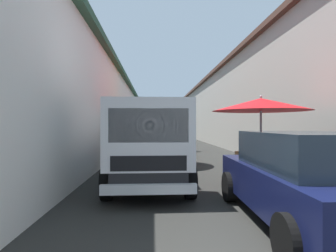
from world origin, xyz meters
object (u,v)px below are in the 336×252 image
at_px(fruit_stall_near_right, 155,121).
at_px(fruit_stall_far_left, 161,121).
at_px(hatchback_car, 306,178).
at_px(fruit_stall_near_left, 153,119).
at_px(fruit_stall_mid_lane, 259,117).
at_px(plastic_stool, 250,166).
at_px(vendor_by_crates, 190,136).
at_px(delivery_truck, 149,147).

xyz_separation_m(fruit_stall_near_right, fruit_stall_far_left, (-9.72, -0.18, -0.16)).
bearing_deg(hatchback_car, fruit_stall_near_left, 14.05).
bearing_deg(fruit_stall_near_right, fruit_stall_mid_lane, -168.97).
xyz_separation_m(hatchback_car, plastic_stool, (3.96, -0.51, -0.41)).
relative_size(fruit_stall_far_left, vendor_by_crates, 1.77).
bearing_deg(plastic_stool, fruit_stall_far_left, 45.18).
height_order(fruit_stall_far_left, plastic_stool, fruit_stall_far_left).
bearing_deg(delivery_truck, fruit_stall_far_left, -5.16).
bearing_deg(vendor_by_crates, fruit_stall_near_left, 141.27).
distance_m(fruit_stall_near_left, delivery_truck, 7.22).
bearing_deg(hatchback_car, fruit_stall_near_right, 7.95).
xyz_separation_m(fruit_stall_mid_lane, fruit_stall_near_right, (13.46, 2.62, 0.13)).
xyz_separation_m(fruit_stall_far_left, hatchback_car, (-6.56, -2.10, -1.01)).
relative_size(hatchback_car, delivery_truck, 0.80).
bearing_deg(fruit_stall_near_left, fruit_stall_near_right, -0.88).
bearing_deg(hatchback_car, fruit_stall_mid_lane, -7.06).
distance_m(fruit_stall_mid_lane, hatchback_car, 3.03).
relative_size(delivery_truck, plastic_stool, 11.36).
xyz_separation_m(fruit_stall_near_right, hatchback_car, (-16.28, -2.27, -1.17)).
distance_m(hatchback_car, plastic_stool, 4.02).
distance_m(hatchback_car, vendor_by_crates, 12.24).
xyz_separation_m(fruit_stall_near_left, hatchback_car, (-9.50, -2.38, -1.16)).
distance_m(fruit_stall_near_right, vendor_by_crates, 4.65).
bearing_deg(hatchback_car, delivery_truck, 46.78).
height_order(fruit_stall_mid_lane, fruit_stall_far_left, fruit_stall_mid_lane).
relative_size(fruit_stall_mid_lane, plastic_stool, 5.70).
distance_m(fruit_stall_near_right, fruit_stall_near_left, 6.78).
xyz_separation_m(fruit_stall_far_left, vendor_by_crates, (5.68, -1.92, -0.81)).
height_order(hatchback_car, vendor_by_crates, vendor_by_crates).
distance_m(fruit_stall_near_right, delivery_truck, 13.98).
xyz_separation_m(fruit_stall_far_left, delivery_truck, (-4.23, 0.38, -0.70)).
bearing_deg(plastic_stool, fruit_stall_near_left, 27.56).
relative_size(fruit_stall_near_right, fruit_stall_far_left, 0.86).
height_order(delivery_truck, plastic_stool, delivery_truck).
distance_m(fruit_stall_near_left, fruit_stall_far_left, 2.96).
distance_m(fruit_stall_near_left, vendor_by_crates, 3.64).
bearing_deg(fruit_stall_near_left, vendor_by_crates, -38.73).
bearing_deg(plastic_stool, fruit_stall_near_right, 12.74).
distance_m(fruit_stall_far_left, delivery_truck, 4.30).
distance_m(delivery_truck, vendor_by_crates, 10.18).
bearing_deg(fruit_stall_far_left, plastic_stool, -134.82).
distance_m(fruit_stall_near_right, hatchback_car, 16.48).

